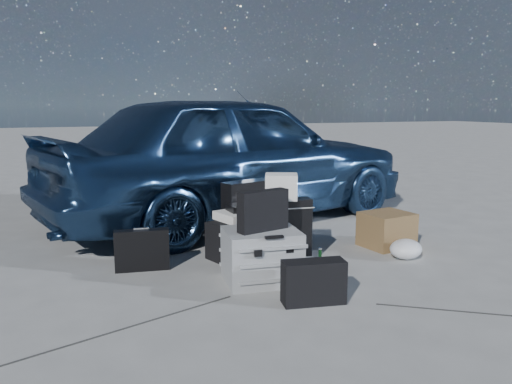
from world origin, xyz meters
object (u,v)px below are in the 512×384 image
at_px(car, 233,157).
at_px(duffel_bag, 244,237).
at_px(suitcase_left, 247,213).
at_px(suitcase_right, 283,231).
at_px(green_bottle, 320,265).
at_px(cardboard_box, 387,230).
at_px(pelican_case, 262,256).
at_px(briefcase, 142,250).

height_order(car, duffel_bag, car).
bearing_deg(suitcase_left, suitcase_right, -98.62).
height_order(suitcase_right, green_bottle, suitcase_right).
xyz_separation_m(cardboard_box, green_bottle, (-1.09, -0.62, -0.04)).
relative_size(pelican_case, briefcase, 1.27).
relative_size(briefcase, suitcase_left, 0.69).
relative_size(duffel_bag, green_bottle, 2.62).
xyz_separation_m(briefcase, green_bottle, (1.26, -0.79, -0.04)).
xyz_separation_m(briefcase, suitcase_right, (1.17, -0.27, 0.11)).
distance_m(suitcase_right, green_bottle, 0.55).
bearing_deg(briefcase, green_bottle, -22.93).
xyz_separation_m(pelican_case, duffel_bag, (0.11, 0.69, -0.04)).
distance_m(suitcase_right, cardboard_box, 1.18).
relative_size(suitcase_right, duffel_bag, 0.85).
xyz_separation_m(suitcase_left, green_bottle, (0.17, -1.17, -0.19)).
bearing_deg(duffel_bag, pelican_case, -117.29).
bearing_deg(duffel_bag, cardboard_box, -27.95).
xyz_separation_m(car, suitcase_left, (-0.25, -1.11, -0.45)).
distance_m(duffel_bag, cardboard_box, 1.42).
relative_size(pelican_case, suitcase_left, 0.88).
bearing_deg(car, duffel_bag, 149.83).
xyz_separation_m(suitcase_right, green_bottle, (0.08, -0.52, -0.16)).
relative_size(car, cardboard_box, 10.05).
bearing_deg(green_bottle, pelican_case, 157.21).
distance_m(car, green_bottle, 2.37).
relative_size(briefcase, cardboard_box, 1.00).
height_order(pelican_case, briefcase, pelican_case).
height_order(briefcase, suitcase_right, suitcase_right).
height_order(duffel_bag, green_bottle, duffel_bag).
distance_m(suitcase_left, green_bottle, 1.20).
relative_size(briefcase, suitcase_right, 0.78).
relative_size(suitcase_left, suitcase_right, 1.12).
bearing_deg(suitcase_right, duffel_bag, 131.09).
bearing_deg(duffel_bag, briefcase, 166.75).
xyz_separation_m(suitcase_left, suitcase_right, (0.09, -0.65, -0.03)).
relative_size(pelican_case, green_bottle, 2.19).
bearing_deg(suitcase_right, cardboard_box, 13.30).
distance_m(pelican_case, cardboard_box, 1.58).
height_order(car, briefcase, car).
xyz_separation_m(car, pelican_case, (-0.51, -2.10, -0.56)).
bearing_deg(cardboard_box, briefcase, 175.94).
height_order(suitcase_left, duffel_bag, suitcase_left).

